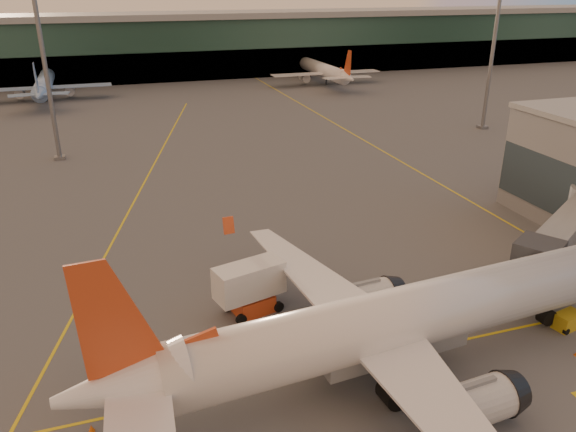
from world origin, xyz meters
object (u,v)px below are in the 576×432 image
object	(u,v)px
catering_truck	(250,286)
pushback_tug	(480,289)
gpu_cart	(568,321)
main_airplane	(387,325)

from	to	relation	value
catering_truck	pushback_tug	bearing A→B (deg)	-25.89
catering_truck	gpu_cart	distance (m)	25.72
main_airplane	gpu_cart	world-z (taller)	main_airplane
catering_truck	pushback_tug	world-z (taller)	catering_truck
main_airplane	catering_truck	size ratio (longest dim) A/B	6.81
catering_truck	gpu_cart	bearing A→B (deg)	-38.17
main_airplane	pushback_tug	size ratio (longest dim) A/B	11.59
main_airplane	catering_truck	world-z (taller)	main_airplane
pushback_tug	main_airplane	bearing A→B (deg)	-145.96
gpu_cart	pushback_tug	xyz separation A→B (m)	(-3.76, 6.31, 0.07)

